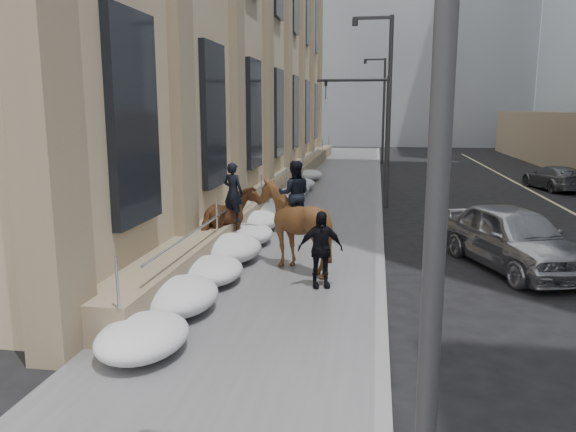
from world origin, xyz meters
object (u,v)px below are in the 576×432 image
(mounted_horse_left, at_px, (230,217))
(car_silver, at_px, (513,237))
(pedestrian, at_px, (320,249))
(car_grey, at_px, (554,178))
(mounted_horse_right, at_px, (294,222))

(mounted_horse_left, bearing_deg, car_silver, -162.45)
(pedestrian, xyz_separation_m, car_grey, (10.55, 18.73, -0.38))
(mounted_horse_right, height_order, pedestrian, mounted_horse_right)
(pedestrian, bearing_deg, car_grey, 44.28)
(car_grey, bearing_deg, car_silver, 57.95)
(pedestrian, distance_m, car_silver, 5.60)
(pedestrian, height_order, car_silver, pedestrian)
(mounted_horse_right, bearing_deg, mounted_horse_left, -45.42)
(mounted_horse_left, height_order, car_silver, mounted_horse_left)
(mounted_horse_left, xyz_separation_m, mounted_horse_right, (2.10, -1.55, 0.23))
(pedestrian, bearing_deg, mounted_horse_left, 118.37)
(car_silver, bearing_deg, mounted_horse_left, 158.50)
(pedestrian, relative_size, car_silver, 0.36)
(mounted_horse_left, relative_size, car_grey, 0.59)
(car_silver, bearing_deg, mounted_horse_right, 173.15)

